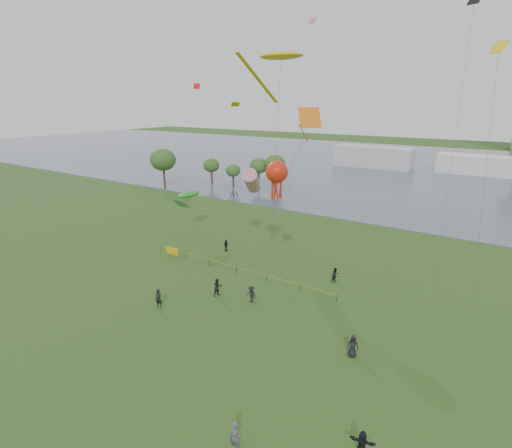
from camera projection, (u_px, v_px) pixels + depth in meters
The scene contains 20 objects.
ground_plane at pixel (187, 357), 28.48m from camera, with size 400.00×400.00×0.00m, color #203D13.
lake at pixel (418, 168), 108.89m from camera, with size 400.00×120.00×0.08m, color #4F5A6D.
pavilion_left at pixel (374, 157), 109.97m from camera, with size 22.00×8.00×6.00m, color silver.
pavilion_right at pixel (474, 165), 99.44m from camera, with size 18.00×7.00×5.00m, color white.
trees at pixel (216, 163), 83.44m from camera, with size 25.18×19.84×8.81m.
fence at pixel (195, 257), 45.31m from camera, with size 24.07×0.07×1.05m.
kite_flyer at pixel (235, 437), 20.60m from camera, with size 0.71×0.47×1.94m, color #515358.
spectator_a at pixel (218, 287), 37.19m from camera, with size 0.92×0.72×1.89m, color black.
spectator_b at pixel (251, 294), 36.07m from camera, with size 1.10×0.63×1.70m, color black.
spectator_c at pixel (226, 245), 48.49m from camera, with size 0.93×0.39×1.58m, color black.
spectator_d at pixel (353, 346), 28.34m from camera, with size 0.90×0.58×1.83m, color black.
spectator_e at pixel (362, 443), 20.43m from camera, with size 1.45×0.46×1.56m, color black.
spectator_f at pixel (159, 298), 35.12m from camera, with size 0.69×0.45×1.89m, color black.
spectator_g at pixel (335, 275), 40.05m from camera, with size 0.82×0.64×1.70m, color black.
kite_stingray at pixel (280, 57), 36.59m from camera, with size 4.71×9.95×23.36m.
kite_windsock at pixel (252, 181), 44.89m from camera, with size 4.22×7.55×11.41m.
kite_creature at pixel (188, 195), 52.54m from camera, with size 6.68×10.72×6.52m.
kite_octopus at pixel (277, 173), 38.85m from camera, with size 3.87×6.54×12.85m.
kite_delta at pixel (304, 131), 25.25m from camera, with size 2.69×13.10×18.34m.
small_kites at pixel (333, 44), 36.33m from camera, with size 36.30×15.17×7.69m.
Camera 1 is at (17.13, -17.34, 18.72)m, focal length 26.00 mm.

